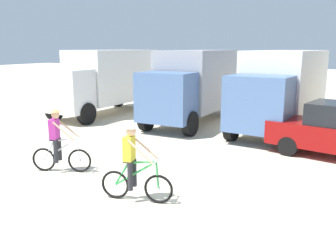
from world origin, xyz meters
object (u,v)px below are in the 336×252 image
at_px(box_truck_white_box, 106,79).
at_px(cyclist_cowboy_hat, 134,165).
at_px(box_truck_avon_van, 282,87).
at_px(box_truck_grey_hauler, 195,82).
at_px(cyclist_orange_shirt, 59,143).

relative_size(box_truck_white_box, cyclist_cowboy_hat, 3.79).
xyz_separation_m(box_truck_white_box, box_truck_avon_van, (9.00, -0.18, 0.00)).
distance_m(box_truck_grey_hauler, box_truck_avon_van, 3.97).
bearing_deg(cyclist_cowboy_hat, cyclist_orange_shirt, 164.58).
bearing_deg(cyclist_cowboy_hat, box_truck_white_box, 128.23).
xyz_separation_m(box_truck_white_box, cyclist_orange_shirt, (4.30, -8.39, -1.03)).
bearing_deg(box_truck_grey_hauler, cyclist_orange_shirt, -95.05).
height_order(box_truck_white_box, box_truck_avon_van, same).
relative_size(box_truck_avon_van, cyclist_cowboy_hat, 3.83).
bearing_deg(box_truck_white_box, cyclist_cowboy_hat, -51.77).
bearing_deg(box_truck_avon_van, cyclist_orange_shirt, -119.83).
bearing_deg(box_truck_white_box, cyclist_orange_shirt, -62.87).
bearing_deg(box_truck_avon_van, box_truck_white_box, 178.85).
xyz_separation_m(box_truck_avon_van, cyclist_orange_shirt, (-4.71, -8.21, -1.03)).
bearing_deg(box_truck_avon_van, cyclist_cowboy_hat, -101.01).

